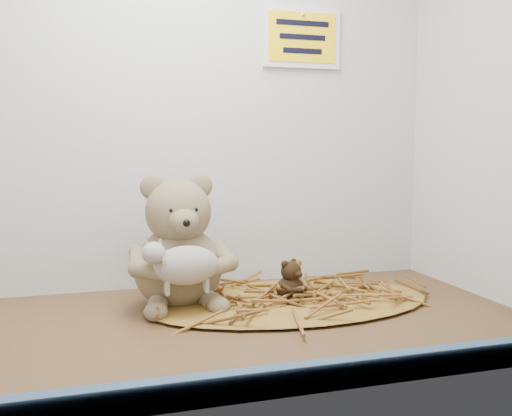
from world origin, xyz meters
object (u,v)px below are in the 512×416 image
object	(u,v)px
main_teddy	(178,240)
mini_teddy_tan	(291,278)
mini_teddy_brown	(290,279)
toy_lamb	(186,265)

from	to	relation	value
main_teddy	mini_teddy_tan	distance (cm)	23.35
main_teddy	mini_teddy_tan	bearing A→B (deg)	-14.75
main_teddy	mini_teddy_brown	bearing A→B (deg)	-17.10
mini_teddy_tan	mini_teddy_brown	bearing A→B (deg)	-114.56
toy_lamb	mini_teddy_brown	size ratio (longest dim) A/B	1.90
mini_teddy_tan	mini_teddy_brown	xyz separation A→B (cm)	(-0.57, -0.78, 0.10)
toy_lamb	mini_teddy_brown	distance (cm)	21.63
mini_teddy_brown	mini_teddy_tan	bearing A→B (deg)	19.31
toy_lamb	mini_teddy_tan	distance (cm)	22.33
main_teddy	mini_teddy_brown	size ratio (longest dim) A/B	3.18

